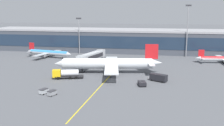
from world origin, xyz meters
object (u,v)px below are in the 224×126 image
commuter_jet_far (49,53)px  lavatory_truck (158,77)px  main_airliner (108,63)px  fuel_tanker (66,74)px  baggage_cart_1 (52,93)px  pushback_tug (142,83)px  baggage_cart_0 (44,91)px

commuter_jet_far → lavatory_truck: bearing=-33.7°
main_airliner → lavatory_truck: main_airliner is taller
fuel_tanker → baggage_cart_1: 19.16m
lavatory_truck → baggage_cart_1: lavatory_truck is taller
main_airliner → lavatory_truck: bearing=-24.0°
pushback_tug → baggage_cart_1: baggage_cart_1 is taller
baggage_cart_0 → baggage_cart_1: 3.20m
baggage_cart_0 → baggage_cart_1: (3.02, -1.06, 0.00)m
fuel_tanker → main_airliner: bearing=38.6°
fuel_tanker → lavatory_truck: (32.19, 2.16, -0.32)m
pushback_tug → main_airliner: bearing=132.9°
fuel_tanker → pushback_tug: size_ratio=2.61×
fuel_tanker → commuter_jet_far: commuter_jet_far is taller
baggage_cart_1 → lavatory_truck: bearing=35.5°
pushback_tug → baggage_cart_0: bearing=-153.8°
pushback_tug → baggage_cart_1: (-24.58, -14.61, -0.07)m
fuel_tanker → lavatory_truck: fuel_tanker is taller
lavatory_truck → main_airliner: bearing=156.0°
pushback_tug → baggage_cart_0: (-27.59, -13.55, -0.07)m
main_airliner → baggage_cart_1: main_airliner is taller
fuel_tanker → pushback_tug: bearing=-9.1°
main_airliner → commuter_jet_far: main_airliner is taller
main_airliner → baggage_cart_0: bearing=-115.7°
lavatory_truck → baggage_cart_1: (-29.63, -21.13, -0.64)m
main_airliner → pushback_tug: main_airliner is taller
main_airliner → fuel_tanker: bearing=-141.4°
fuel_tanker → baggage_cart_0: 17.93m
fuel_tanker → commuter_jet_far: 45.15m
fuel_tanker → baggage_cart_0: (-0.45, -17.90, -0.96)m
main_airliner → baggage_cart_1: (-10.70, -29.54, -3.09)m
baggage_cart_0 → commuter_jet_far: bearing=111.6°
fuel_tanker → pushback_tug: 27.50m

